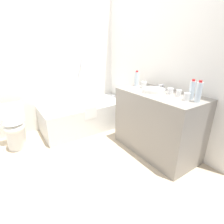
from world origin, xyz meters
TOP-DOWN VIEW (x-y plane):
  - ground_plane at (0.00, 0.00)m, footprint 3.84×3.84m
  - wall_back_tiled at (0.00, 1.24)m, footprint 3.24×0.10m
  - wall_right_mirror at (1.47, 0.00)m, footprint 0.10×2.77m
  - bathtub at (0.59, 0.81)m, footprint 1.61×0.76m
  - toilet at (-0.61, 0.78)m, footprint 0.37×0.47m
  - vanity_counter at (1.11, -0.47)m, footprint 0.62×1.19m
  - sink_basin at (1.08, -0.37)m, footprint 0.30×0.30m
  - sink_faucet at (1.26, -0.37)m, footprint 0.12×0.15m
  - water_bottle_0 at (1.13, 0.03)m, footprint 0.07×0.07m
  - water_bottle_1 at (1.17, -0.87)m, footprint 0.06×0.06m
  - water_bottle_2 at (1.13, -0.97)m, footprint 0.06×0.06m
  - drinking_glass_0 at (1.14, -0.12)m, footprint 0.08×0.08m
  - drinking_glass_1 at (1.17, -0.71)m, footprint 0.06×0.06m
  - drinking_glass_2 at (1.17, -0.59)m, footprint 0.08×0.08m
  - drinking_glass_3 at (1.09, -0.87)m, footprint 0.07×0.07m

SIDE VIEW (x-z plane):
  - ground_plane at x=0.00m, z-range 0.00..0.00m
  - bathtub at x=0.59m, z-range -0.38..0.91m
  - toilet at x=-0.61m, z-range -0.01..0.66m
  - vanity_counter at x=1.11m, z-range 0.00..0.89m
  - sink_basin at x=1.08m, z-range 0.89..0.93m
  - sink_faucet at x=1.26m, z-range 0.88..0.97m
  - drinking_glass_2 at x=1.17m, z-range 0.89..0.97m
  - drinking_glass_1 at x=1.17m, z-range 0.89..0.97m
  - drinking_glass_3 at x=1.09m, z-range 0.89..0.98m
  - drinking_glass_0 at x=1.14m, z-range 0.89..0.98m
  - water_bottle_1 at x=1.17m, z-range 0.88..1.11m
  - water_bottle_0 at x=1.13m, z-range 0.88..1.12m
  - water_bottle_2 at x=1.13m, z-range 0.88..1.12m
  - wall_back_tiled at x=0.00m, z-range 0.00..2.52m
  - wall_right_mirror at x=1.47m, z-range 0.00..2.52m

